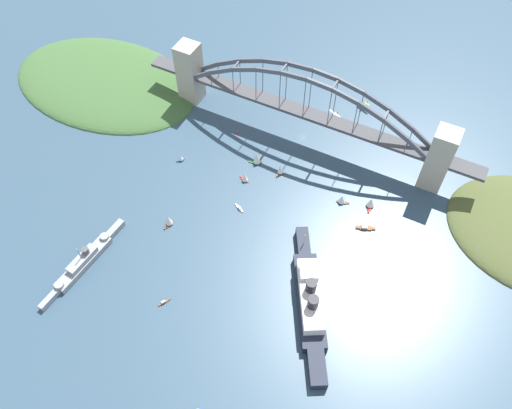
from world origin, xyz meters
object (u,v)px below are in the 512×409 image
ocean_liner (310,299)px  channel_marker_buoy (238,132)px  small_boat_2 (164,302)px  small_boat_7 (239,208)px  harbor_arch_bridge (306,111)px  naval_cruiser (84,261)px  small_boat_1 (280,169)px  seaplane_taxiing_near_bridge (364,106)px  small_boat_4 (169,220)px  small_boat_10 (342,199)px  seaplane_second_in_formation (334,115)px  small_boat_9 (371,202)px  small_boat_0 (365,228)px  small_boat_5 (257,158)px  small_boat_3 (181,158)px  small_boat_6 (245,177)px

ocean_liner → channel_marker_buoy: 150.95m
small_boat_2 → small_boat_7: size_ratio=0.92×
harbor_arch_bridge → ocean_liner: size_ratio=2.77×
naval_cruiser → small_boat_1: size_ratio=8.15×
seaplane_taxiing_near_bridge → small_boat_4: 183.05m
harbor_arch_bridge → ocean_liner: bearing=115.5°
seaplane_taxiing_near_bridge → small_boat_7: size_ratio=1.39×
channel_marker_buoy → small_boat_4: bearing=89.6°
ocean_liner → small_boat_4: size_ratio=9.91×
small_boat_2 → small_boat_4: size_ratio=0.80×
ocean_liner → channel_marker_buoy: size_ratio=34.20×
small_boat_1 → small_boat_10: size_ratio=1.00×
harbor_arch_bridge → small_boat_1: (-0.02, 40.75, -22.39)m
seaplane_second_in_formation → small_boat_9: bearing=128.3°
small_boat_0 → small_boat_5: small_boat_5 is taller
small_boat_3 → channel_marker_buoy: small_boat_3 is taller
small_boat_4 → small_boat_6: (-27.65, -56.52, -0.90)m
naval_cruiser → ocean_liner: bearing=-164.2°
small_boat_1 → small_boat_10: small_boat_1 is taller
seaplane_second_in_formation → small_boat_0: bearing=123.4°
seaplane_second_in_formation → small_boat_5: bearing=65.4°
harbor_arch_bridge → small_boat_9: (-67.85, 39.17, -22.44)m
small_boat_7 → naval_cruiser: bearing=51.1°
small_boat_4 → small_boat_10: small_boat_4 is taller
small_boat_2 → small_boat_3: (51.83, -102.46, 2.03)m
seaplane_taxiing_near_bridge → small_boat_3: size_ratio=1.97×
ocean_liner → small_boat_5: size_ratio=8.63×
ocean_liner → small_boat_7: 84.07m
small_boat_7 → harbor_arch_bridge: bearing=-97.8°
harbor_arch_bridge → naval_cruiser: 184.31m
harbor_arch_bridge → small_boat_9: size_ratio=25.69×
seaplane_second_in_formation → small_boat_6: bearing=70.2°
harbor_arch_bridge → small_boat_2: (18.54, 165.25, -25.97)m
small_boat_7 → small_boat_6: bearing=-70.9°
small_boat_5 → small_boat_7: (-8.33, 42.82, -4.29)m
small_boat_7 → small_boat_10: (-60.39, -37.12, 2.97)m
small_boat_9 → seaplane_second_in_formation: bearing=-51.7°
naval_cruiser → small_boat_3: size_ratio=12.76×
small_boat_2 → small_boat_5: (1.10, -125.88, 4.30)m
small_boat_5 → channel_marker_buoy: 33.70m
naval_cruiser → seaplane_second_in_formation: size_ratio=6.38×
seaplane_taxiing_near_bridge → small_boat_6: size_ratio=1.43×
small_boat_1 → seaplane_second_in_formation: bearing=-99.9°
seaplane_taxiing_near_bridge → seaplane_second_in_formation: (17.60, 20.15, -0.03)m
small_boat_4 → small_boat_3: bearing=-66.0°
small_boat_3 → small_boat_7: size_ratio=0.71×
small_boat_2 → seaplane_taxiing_near_bridge: bearing=-102.7°
naval_cruiser → channel_marker_buoy: size_ratio=27.26×
small_boat_7 → small_boat_0: bearing=-163.9°
seaplane_taxiing_near_bridge → small_boat_10: small_boat_10 is taller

